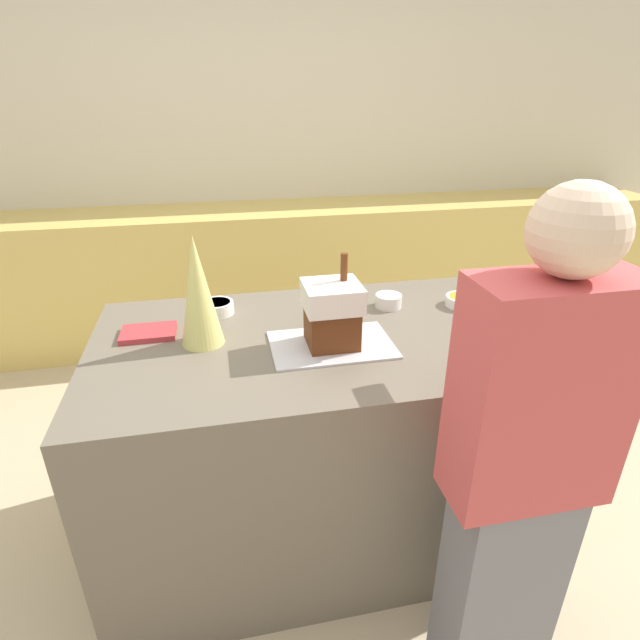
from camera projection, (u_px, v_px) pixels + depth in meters
ground_plane at (315, 519)px, 2.16m from camera, size 12.00×12.00×0.00m
wall_back at (254, 148)px, 3.60m from camera, size 8.00×0.05×2.60m
back_cabinet_block at (264, 272)px, 3.67m from camera, size 6.00×0.60×0.93m
kitchen_island at (314, 436)px, 1.97m from camera, size 1.56×0.92×0.89m
baking_tray at (332, 345)px, 1.71m from camera, size 0.42×0.28×0.01m
gingerbread_house at (332, 313)px, 1.66m from camera, size 0.19×0.18×0.31m
decorative_tree at (198, 291)px, 1.65m from camera, size 0.15×0.15×0.39m
candy_bowl_far_left at (388, 300)px, 2.00m from camera, size 0.11×0.11×0.05m
candy_bowl_near_tray_left at (462, 300)px, 2.02m from camera, size 0.13×0.13×0.04m
candy_bowl_behind_tray at (217, 307)px, 1.95m from camera, size 0.13×0.13×0.05m
candy_bowl_far_right at (324, 293)px, 2.10m from camera, size 0.10×0.10×0.04m
cookbook at (149, 333)px, 1.78m from camera, size 0.19×0.13×0.02m
person at (522, 474)px, 1.29m from camera, size 0.40×0.51×1.54m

